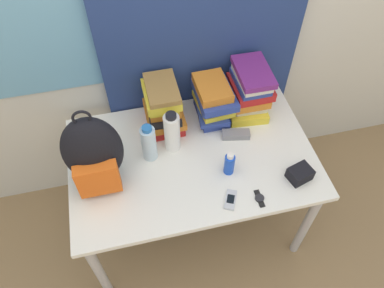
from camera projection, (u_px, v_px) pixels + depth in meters
name	position (u px, v px, depth m)	size (l,w,h in m)	color
ground_plane	(207.00, 278.00, 2.28)	(12.00, 12.00, 0.00)	#8C704C
wall_back	(168.00, 13.00, 1.84)	(6.00, 0.06, 2.50)	beige
curtain_blue	(203.00, 15.00, 1.83)	(1.09, 0.04, 2.50)	navy
desk	(192.00, 164.00, 2.03)	(1.28, 0.82, 0.72)	silver
backpack	(93.00, 153.00, 1.72)	(0.28, 0.22, 0.48)	black
book_stack_left	(163.00, 106.00, 2.01)	(0.20, 0.27, 0.27)	red
book_stack_center	(213.00, 100.00, 2.05)	(0.21, 0.29, 0.24)	navy
book_stack_right	(249.00, 91.00, 2.06)	(0.24, 0.28, 0.30)	yellow
water_bottle	(149.00, 143.00, 1.88)	(0.08, 0.08, 0.23)	silver
sports_bottle	(172.00, 132.00, 1.91)	(0.08, 0.08, 0.25)	white
sunscreen_bottle	(229.00, 164.00, 1.85)	(0.05, 0.05, 0.14)	blue
cell_phone	(231.00, 200.00, 1.79)	(0.09, 0.12, 0.02)	#B7BCC6
sunglasses_case	(236.00, 134.00, 2.03)	(0.16, 0.08, 0.04)	gray
camera_pouch	(300.00, 174.00, 1.85)	(0.13, 0.12, 0.07)	black
wristwatch	(259.00, 198.00, 1.80)	(0.04, 0.10, 0.01)	black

